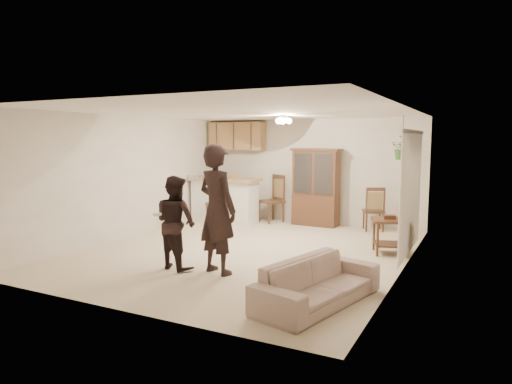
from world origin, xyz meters
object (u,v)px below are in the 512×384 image
at_px(child, 176,226).
at_px(china_hutch, 316,188).
at_px(chair_bar, 215,210).
at_px(adult, 217,214).
at_px(sofa, 318,275).
at_px(side_table, 389,236).
at_px(chair_hutch_right, 373,218).
at_px(chair_hutch_left, 271,209).

xyz_separation_m(child, china_hutch, (0.74, 4.43, 0.22)).
bearing_deg(chair_bar, adult, -87.15).
bearing_deg(child, sofa, -176.49).
bearing_deg(adult, side_table, -114.95).
bearing_deg(side_table, sofa, -95.80).
bearing_deg(chair_hutch_right, child, 41.42).
height_order(child, chair_hutch_right, child).
xyz_separation_m(adult, chair_bar, (-2.31, 3.65, -0.60)).
height_order(adult, chair_hutch_right, adult).
xyz_separation_m(sofa, side_table, (0.30, 2.93, -0.04)).
distance_m(sofa, chair_hutch_left, 5.63).
xyz_separation_m(china_hutch, chair_hutch_right, (1.36, -0.02, -0.62)).
height_order(china_hutch, side_table, china_hutch).
xyz_separation_m(chair_bar, chair_hutch_left, (1.22, 0.62, 0.02)).
bearing_deg(chair_bar, china_hutch, -12.49).
height_order(sofa, china_hutch, china_hutch).
bearing_deg(china_hutch, chair_hutch_left, -173.37).
height_order(chair_bar, chair_hutch_left, chair_hutch_left).
bearing_deg(sofa, child, 93.51).
bearing_deg(side_table, chair_bar, 163.86).
bearing_deg(chair_hutch_left, chair_hutch_right, 30.68).
bearing_deg(chair_hutch_left, adult, -46.50).
relative_size(chair_hutch_left, chair_hutch_right, 1.17).
bearing_deg(side_table, adult, -131.41).
bearing_deg(child, side_table, -124.46).
bearing_deg(side_table, chair_hutch_left, 149.19).
bearing_deg(chair_hutch_right, adult, 49.21).
bearing_deg(adult, chair_bar, -41.22).
distance_m(sofa, chair_hutch_right, 4.92).
distance_m(child, china_hutch, 4.50).
bearing_deg(china_hutch, side_table, -41.68).
relative_size(adult, china_hutch, 1.00).
distance_m(sofa, china_hutch, 5.26).
xyz_separation_m(adult, child, (-0.72, -0.07, -0.22)).
bearing_deg(chair_hutch_right, chair_bar, -12.51).
height_order(side_table, chair_bar, chair_bar).
bearing_deg(side_table, chair_hutch_right, 109.87).
xyz_separation_m(side_table, chair_hutch_right, (-0.71, 1.96, -0.05)).
relative_size(china_hutch, side_table, 2.48).
bearing_deg(sofa, china_hutch, 34.29).
xyz_separation_m(china_hutch, chair_hutch_left, (-1.11, -0.09, -0.57)).
distance_m(child, chair_hutch_right, 4.90).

